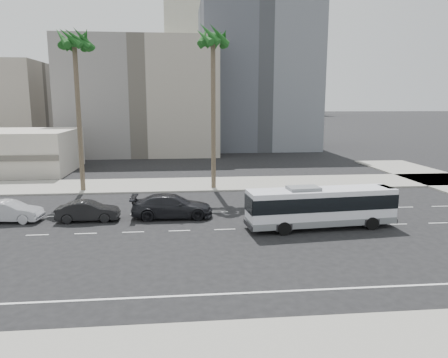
{
  "coord_description": "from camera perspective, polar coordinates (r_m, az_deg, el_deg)",
  "views": [
    {
      "loc": [
        -5.74,
        -26.72,
        8.34
      ],
      "look_at": [
        -2.65,
        4.0,
        2.68
      ],
      "focal_mm": 33.77,
      "sensor_mm": 36.0,
      "label": 1
    }
  ],
  "objects": [
    {
      "name": "sidewalk_north",
      "position": [
        43.4,
        1.97,
        -0.59
      ],
      "size": [
        120.0,
        7.0,
        0.15
      ],
      "primitive_type": "cube",
      "color": "gray",
      "rests_on": "ground"
    },
    {
      "name": "car_c",
      "position": [
        33.37,
        -27.1,
        -3.93
      ],
      "size": [
        2.04,
        4.66,
        1.49
      ],
      "primitive_type": "imported",
      "rotation": [
        0.0,
        0.0,
        1.47
      ],
      "color": "#B4B4BB",
      "rests_on": "ground"
    },
    {
      "name": "civic_tower",
      "position": [
        278.42,
        -5.15,
        16.64
      ],
      "size": [
        42.0,
        42.0,
        129.0
      ],
      "color": "beige",
      "rests_on": "ground"
    },
    {
      "name": "palm_near",
      "position": [
        40.55,
        -1.51,
        18.02
      ],
      "size": [
        4.49,
        4.49,
        15.15
      ],
      "rotation": [
        0.0,
        0.0,
        0.41
      ],
      "color": "brown",
      "rests_on": "ground"
    },
    {
      "name": "palm_mid",
      "position": [
        41.47,
        -19.6,
        16.75
      ],
      "size": [
        4.8,
        4.8,
        14.84
      ],
      "rotation": [
        0.0,
        0.0,
        -0.23
      ],
      "color": "brown",
      "rests_on": "ground"
    },
    {
      "name": "ground",
      "position": [
        28.57,
        6.15,
        -6.64
      ],
      "size": [
        700.0,
        700.0,
        0.0
      ],
      "primitive_type": "plane",
      "color": "black",
      "rests_on": "ground"
    },
    {
      "name": "car_a",
      "position": [
        31.02,
        -7.05,
        -3.65
      ],
      "size": [
        2.53,
        5.95,
        1.71
      ],
      "primitive_type": "imported",
      "rotation": [
        0.0,
        0.0,
        1.55
      ],
      "color": "black",
      "rests_on": "ground"
    },
    {
      "name": "midrise_gray_center",
      "position": [
        80.05,
        4.28,
        13.7
      ],
      "size": [
        20.0,
        20.0,
        26.0
      ],
      "primitive_type": "cube",
      "color": "#4F535C",
      "rests_on": "ground"
    },
    {
      "name": "midrise_beige_west",
      "position": [
        72.0,
        -10.92,
        10.73
      ],
      "size": [
        24.0,
        18.0,
        18.0
      ],
      "primitive_type": "cube",
      "color": "gray",
      "rests_on": "ground"
    },
    {
      "name": "highrise_right",
      "position": [
        263.04,
        5.64,
        16.16
      ],
      "size": [
        26.0,
        26.0,
        70.0
      ],
      "primitive_type": "cube",
      "color": "slate",
      "rests_on": "ground"
    },
    {
      "name": "highrise_far",
      "position": [
        297.35,
        9.33,
        14.43
      ],
      "size": [
        22.0,
        22.0,
        60.0
      ],
      "primitive_type": "cube",
      "color": "slate",
      "rests_on": "ground"
    },
    {
      "name": "city_bus",
      "position": [
        28.88,
        12.99,
        -3.57
      ],
      "size": [
        10.14,
        3.12,
        2.86
      ],
      "rotation": [
        0.0,
        0.0,
        0.09
      ],
      "color": "silver",
      "rests_on": "ground"
    },
    {
      "name": "car_b",
      "position": [
        31.48,
        -17.92,
        -4.14
      ],
      "size": [
        1.55,
        4.36,
        1.43
      ],
      "primitive_type": "imported",
      "rotation": [
        0.0,
        0.0,
        1.58
      ],
      "color": "black",
      "rests_on": "ground"
    }
  ]
}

